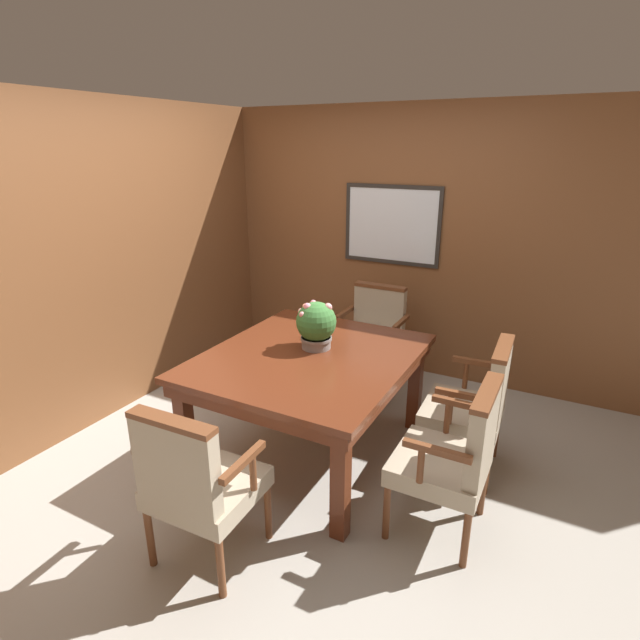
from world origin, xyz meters
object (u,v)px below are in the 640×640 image
object	(u,v)px
chair_head_near	(197,480)
chair_head_far	(373,334)
dining_table	(310,367)
potted_plant	(316,324)
chair_right_near	(454,454)
chair_right_far	(475,402)

from	to	relation	value
chair_head_near	chair_head_far	size ratio (longest dim) A/B	1.00
dining_table	chair_head_far	world-z (taller)	chair_head_far
dining_table	potted_plant	bearing A→B (deg)	97.67
chair_head_near	chair_right_near	bearing A→B (deg)	-144.64
chair_right_far	potted_plant	world-z (taller)	potted_plant
dining_table	chair_right_far	xyz separation A→B (m)	(1.06, 0.32, -0.15)
chair_head_near	chair_right_near	distance (m)	1.37
chair_head_near	chair_head_far	distance (m)	2.31
chair_head_near	potted_plant	size ratio (longest dim) A/B	2.77
potted_plant	chair_right_near	bearing A→B (deg)	-22.21
dining_table	chair_head_far	size ratio (longest dim) A/B	1.64
chair_head_near	potted_plant	world-z (taller)	potted_plant
chair_head_near	chair_head_far	xyz separation A→B (m)	(0.00, 2.31, 0.00)
chair_head_far	dining_table	bearing A→B (deg)	-89.69
potted_plant	chair_right_far	bearing A→B (deg)	10.22
chair_right_near	potted_plant	world-z (taller)	potted_plant
chair_right_far	chair_head_near	world-z (taller)	same
dining_table	chair_right_near	size ratio (longest dim) A/B	1.64
dining_table	potted_plant	world-z (taller)	potted_plant
potted_plant	dining_table	bearing A→B (deg)	-82.33
chair_right_far	chair_head_far	bearing A→B (deg)	-130.89
chair_right_far	chair_head_near	xyz separation A→B (m)	(-1.06, -1.47, 0.00)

